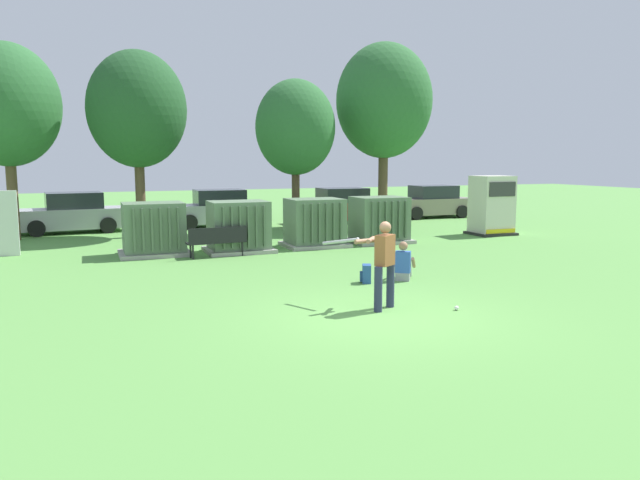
{
  "coord_description": "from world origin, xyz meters",
  "views": [
    {
      "loc": [
        -5.13,
        -9.86,
        2.93
      ],
      "look_at": [
        0.1,
        3.5,
        1.0
      ],
      "focal_mm": 33.71,
      "sensor_mm": 36.0,
      "label": 1
    }
  ],
  "objects_px": {
    "seated_spectator": "(403,265)",
    "backpack": "(366,274)",
    "generator_enclosure": "(492,206)",
    "sports_ball": "(457,308)",
    "transformer_mid_west": "(238,227)",
    "parked_car_leftmost": "(72,214)",
    "transformer_east": "(379,220)",
    "parked_car_left_of_center": "(217,209)",
    "transformer_west": "(154,230)",
    "parked_car_right_of_center": "(340,207)",
    "park_bench": "(217,240)",
    "transformer_mid_east": "(315,223)",
    "batter": "(382,260)",
    "parked_car_rightmost": "(431,203)"
  },
  "relations": [
    {
      "from": "sports_ball",
      "to": "park_bench",
      "type": "bearing_deg",
      "value": 110.51
    },
    {
      "from": "generator_enclosure",
      "to": "sports_ball",
      "type": "distance_m",
      "value": 12.67
    },
    {
      "from": "park_bench",
      "to": "sports_ball",
      "type": "relative_size",
      "value": 20.33
    },
    {
      "from": "park_bench",
      "to": "parked_car_right_of_center",
      "type": "relative_size",
      "value": 0.43
    },
    {
      "from": "backpack",
      "to": "parked_car_left_of_center",
      "type": "height_order",
      "value": "parked_car_left_of_center"
    },
    {
      "from": "backpack",
      "to": "sports_ball",
      "type": "bearing_deg",
      "value": -80.66
    },
    {
      "from": "transformer_mid_west",
      "to": "transformer_east",
      "type": "bearing_deg",
      "value": 3.73
    },
    {
      "from": "transformer_mid_east",
      "to": "parked_car_leftmost",
      "type": "height_order",
      "value": "same"
    },
    {
      "from": "transformer_east",
      "to": "backpack",
      "type": "xyz_separation_m",
      "value": [
        -3.51,
        -6.22,
        -0.57
      ]
    },
    {
      "from": "seated_spectator",
      "to": "parked_car_rightmost",
      "type": "height_order",
      "value": "parked_car_rightmost"
    },
    {
      "from": "park_bench",
      "to": "parked_car_rightmost",
      "type": "distance_m",
      "value": 15.34
    },
    {
      "from": "park_bench",
      "to": "transformer_east",
      "type": "bearing_deg",
      "value": 10.95
    },
    {
      "from": "park_bench",
      "to": "parked_car_leftmost",
      "type": "distance_m",
      "value": 9.26
    },
    {
      "from": "backpack",
      "to": "transformer_mid_east",
      "type": "bearing_deg",
      "value": 80.48
    },
    {
      "from": "transformer_east",
      "to": "backpack",
      "type": "height_order",
      "value": "transformer_east"
    },
    {
      "from": "transformer_mid_east",
      "to": "parked_car_left_of_center",
      "type": "xyz_separation_m",
      "value": [
        -1.81,
        7.28,
        -0.04
      ]
    },
    {
      "from": "park_bench",
      "to": "parked_car_left_of_center",
      "type": "bearing_deg",
      "value": 78.22
    },
    {
      "from": "generator_enclosure",
      "to": "seated_spectator",
      "type": "xyz_separation_m",
      "value": [
        -7.61,
        -6.62,
        -0.76
      ]
    },
    {
      "from": "backpack",
      "to": "transformer_mid_west",
      "type": "bearing_deg",
      "value": 105.81
    },
    {
      "from": "sports_ball",
      "to": "parked_car_right_of_center",
      "type": "xyz_separation_m",
      "value": [
        4.33,
        15.84,
        0.71
      ]
    },
    {
      "from": "sports_ball",
      "to": "transformer_mid_east",
      "type": "bearing_deg",
      "value": 86.7
    },
    {
      "from": "park_bench",
      "to": "transformer_mid_east",
      "type": "bearing_deg",
      "value": 16.88
    },
    {
      "from": "transformer_mid_east",
      "to": "seated_spectator",
      "type": "relative_size",
      "value": 2.18
    },
    {
      "from": "transformer_east",
      "to": "parked_car_right_of_center",
      "type": "distance_m",
      "value": 6.71
    },
    {
      "from": "park_bench",
      "to": "parked_car_right_of_center",
      "type": "height_order",
      "value": "parked_car_right_of_center"
    },
    {
      "from": "transformer_west",
      "to": "parked_car_left_of_center",
      "type": "xyz_separation_m",
      "value": [
        3.47,
        7.2,
        -0.04
      ]
    },
    {
      "from": "transformer_west",
      "to": "parked_car_right_of_center",
      "type": "height_order",
      "value": "same"
    },
    {
      "from": "transformer_west",
      "to": "parked_car_right_of_center",
      "type": "relative_size",
      "value": 0.5
    },
    {
      "from": "parked_car_left_of_center",
      "to": "backpack",
      "type": "bearing_deg",
      "value": -86.65
    },
    {
      "from": "transformer_east",
      "to": "batter",
      "type": "distance_m",
      "value": 9.65
    },
    {
      "from": "batter",
      "to": "parked_car_rightmost",
      "type": "distance_m",
      "value": 19.42
    },
    {
      "from": "transformer_west",
      "to": "parked_car_rightmost",
      "type": "height_order",
      "value": "same"
    },
    {
      "from": "seated_spectator",
      "to": "park_bench",
      "type": "bearing_deg",
      "value": 125.01
    },
    {
      "from": "generator_enclosure",
      "to": "parked_car_left_of_center",
      "type": "bearing_deg",
      "value": 144.21
    },
    {
      "from": "seated_spectator",
      "to": "backpack",
      "type": "bearing_deg",
      "value": -179.86
    },
    {
      "from": "transformer_mid_east",
      "to": "batter",
      "type": "xyz_separation_m",
      "value": [
        -1.84,
        -8.53,
        0.19
      ]
    },
    {
      "from": "generator_enclosure",
      "to": "seated_spectator",
      "type": "relative_size",
      "value": 2.39
    },
    {
      "from": "transformer_west",
      "to": "transformer_east",
      "type": "relative_size",
      "value": 1.0
    },
    {
      "from": "backpack",
      "to": "parked_car_leftmost",
      "type": "relative_size",
      "value": 0.1
    },
    {
      "from": "transformer_west",
      "to": "batter",
      "type": "relative_size",
      "value": 1.21
    },
    {
      "from": "transformer_east",
      "to": "park_bench",
      "type": "height_order",
      "value": "transformer_east"
    },
    {
      "from": "park_bench",
      "to": "sports_ball",
      "type": "bearing_deg",
      "value": -69.49
    },
    {
      "from": "transformer_mid_east",
      "to": "transformer_east",
      "type": "relative_size",
      "value": 1.0
    },
    {
      "from": "backpack",
      "to": "parked_car_leftmost",
      "type": "xyz_separation_m",
      "value": [
        -6.71,
        13.31,
        0.54
      ]
    },
    {
      "from": "sports_ball",
      "to": "parked_car_rightmost",
      "type": "xyz_separation_m",
      "value": [
        9.72,
        16.62,
        0.71
      ]
    },
    {
      "from": "transformer_mid_west",
      "to": "transformer_east",
      "type": "relative_size",
      "value": 1.0
    },
    {
      "from": "transformer_east",
      "to": "parked_car_rightmost",
      "type": "relative_size",
      "value": 0.5
    },
    {
      "from": "generator_enclosure",
      "to": "park_bench",
      "type": "relative_size",
      "value": 1.26
    },
    {
      "from": "parked_car_leftmost",
      "to": "parked_car_right_of_center",
      "type": "xyz_separation_m",
      "value": [
        11.54,
        -0.51,
        0.0
      ]
    },
    {
      "from": "sports_ball",
      "to": "parked_car_leftmost",
      "type": "xyz_separation_m",
      "value": [
        -7.21,
        16.35,
        0.71
      ]
    }
  ]
}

